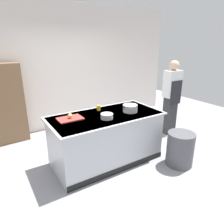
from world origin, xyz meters
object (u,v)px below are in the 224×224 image
stock_pot (130,108)px  person_chef (171,96)px  mixing_bowl (107,116)px  onion (70,116)px  trash_bin (180,149)px  juice_cup (99,108)px

stock_pot → person_chef: 1.49m
mixing_bowl → person_chef: 2.03m
onion → mixing_bowl: onion is taller
onion → trash_bin: (1.64, -0.95, -0.66)m
person_chef → trash_bin: bearing=143.6°
onion → juice_cup: size_ratio=0.81×
trash_bin → person_chef: person_chef is taller
juice_cup → onion: bearing=-166.5°
mixing_bowl → juice_cup: size_ratio=2.06×
stock_pot → juice_cup: bearing=140.6°
person_chef → onion: bearing=95.4°
mixing_bowl → juice_cup: bearing=78.3°
mixing_bowl → stock_pot: bearing=8.1°
stock_pot → trash_bin: stock_pot is taller
stock_pot → trash_bin: (0.58, -0.73, -0.66)m
onion → person_chef: 2.51m
mixing_bowl → trash_bin: mixing_bowl is taller
mixing_bowl → person_chef: size_ratio=0.12×
stock_pot → person_chef: bearing=12.9°
onion → stock_pot: bearing=-11.7°
onion → mixing_bowl: bearing=-29.6°
stock_pot → juice_cup: (-0.45, 0.37, -0.02)m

